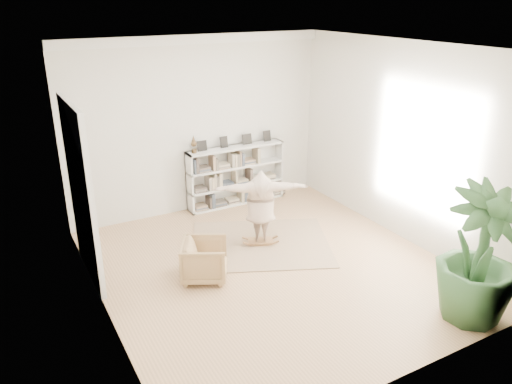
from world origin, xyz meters
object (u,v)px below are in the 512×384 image
armchair (205,260)px  person (261,204)px  bookshelf (236,176)px  rocker_board (261,241)px  houseplant (479,255)px

armchair → person: bearing=-38.9°
armchair → person: (1.37, 0.59, 0.47)m
bookshelf → rocker_board: 2.12m
bookshelf → rocker_board: bearing=-104.1°
rocker_board → armchair: bearing=-132.5°
bookshelf → rocker_board: size_ratio=4.17×
rocker_board → houseplant: houseplant is taller
armchair → rocker_board: size_ratio=1.37×
bookshelf → person: (-0.50, -1.98, 0.16)m
bookshelf → houseplant: 5.47m
rocker_board → bookshelf: bearing=100.0°
person → bookshelf: bearing=-80.0°
rocker_board → houseplant: 3.82m
rocker_board → houseplant: size_ratio=0.27×
bookshelf → armchair: size_ratio=3.04×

